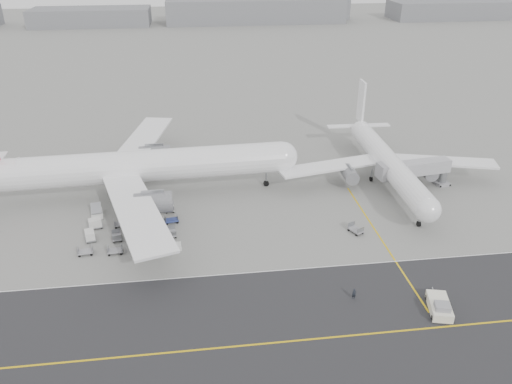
{
  "coord_description": "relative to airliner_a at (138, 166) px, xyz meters",
  "views": [
    {
      "loc": [
        -1.58,
        -66.76,
        47.66
      ],
      "look_at": [
        8.57,
        12.0,
        7.08
      ],
      "focal_mm": 35.0,
      "sensor_mm": 36.0,
      "label": 1
    }
  ],
  "objects": [
    {
      "name": "airliner_a",
      "position": [
        0.0,
        0.0,
        0.0
      ],
      "size": [
        66.34,
        65.52,
        22.87
      ],
      "rotation": [
        0.0,
        0.0,
        1.61
      ],
      "color": "white",
      "rests_on": "ground"
    },
    {
      "name": "gse_cluster",
      "position": [
        -0.72,
        -14.33,
        -6.58
      ],
      "size": [
        24.79,
        24.15,
        1.94
      ],
      "primitive_type": null,
      "rotation": [
        0.0,
        0.0,
        0.17
      ],
      "color": "gray",
      "rests_on": "ground"
    },
    {
      "name": "airliner_b",
      "position": [
        52.29,
        0.24,
        -1.73
      ],
      "size": [
        48.16,
        48.73,
        16.8
      ],
      "rotation": [
        0.0,
        0.0,
        -0.03
      ],
      "color": "white",
      "rests_on": "ground"
    },
    {
      "name": "ground",
      "position": [
        13.4,
        -27.26,
        -6.58
      ],
      "size": [
        700.0,
        700.0,
        0.0
      ],
      "primitive_type": "plane",
      "color": "gray",
      "rests_on": "ground"
    },
    {
      "name": "ground_crew_a",
      "position": [
        33.64,
        -37.84,
        -5.7
      ],
      "size": [
        0.65,
        0.43,
        1.76
      ],
      "primitive_type": "imported",
      "rotation": [
        0.0,
        0.0,
        -0.02
      ],
      "color": "black",
      "rests_on": "ground"
    },
    {
      "name": "jet_bridge",
      "position": [
        56.94,
        -4.09,
        -2.12
      ],
      "size": [
        17.12,
        5.34,
        6.39
      ],
      "rotation": [
        0.0,
        0.0,
        0.13
      ],
      "color": "gray",
      "rests_on": "ground"
    },
    {
      "name": "taxiway",
      "position": [
        18.42,
        -45.24,
        -6.57
      ],
      "size": [
        220.0,
        59.0,
        0.03
      ],
      "color": "#2C2C2F",
      "rests_on": "ground"
    },
    {
      "name": "horizon_buildings",
      "position": [
        43.4,
        232.74,
        -6.58
      ],
      "size": [
        520.0,
        28.0,
        28.0
      ],
      "primitive_type": null,
      "color": "slate",
      "rests_on": "ground"
    },
    {
      "name": "stray_dolly",
      "position": [
        39.58,
        -19.8,
        -6.58
      ],
      "size": [
        2.67,
        3.15,
        1.66
      ],
      "primitive_type": null,
      "rotation": [
        0.0,
        0.0,
        0.45
      ],
      "color": "silver",
      "rests_on": "ground"
    },
    {
      "name": "pushback_tug",
      "position": [
        44.88,
        -42.08,
        -5.68
      ],
      "size": [
        4.11,
        7.76,
        2.19
      ],
      "rotation": [
        0.0,
        0.0,
        -0.24
      ],
      "color": "white",
      "rests_on": "ground"
    }
  ]
}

